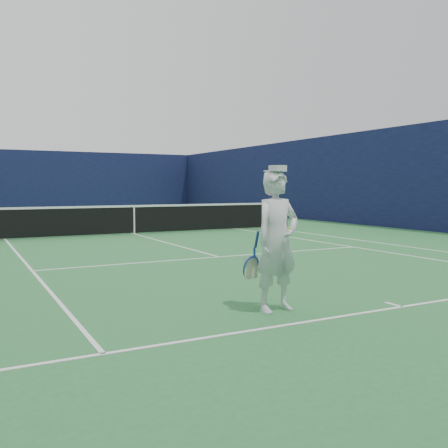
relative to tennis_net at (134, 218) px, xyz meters
name	(u,v)px	position (x,y,z in m)	size (l,w,h in m)	color
ground	(134,234)	(0.00, 0.00, -0.55)	(80.00, 80.00, 0.00)	#2A7037
court_markings	(134,234)	(0.00, 0.00, -0.55)	(11.03, 23.83, 0.01)	white
windscreen_fence	(134,176)	(0.00, 0.00, 1.45)	(20.12, 36.12, 4.00)	#0F1437
tennis_net	(134,218)	(0.00, 0.00, 0.00)	(12.88, 0.09, 1.07)	#141E4C
tennis_player	(277,241)	(-1.63, -11.24, 0.38)	(0.82, 0.53, 1.93)	white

